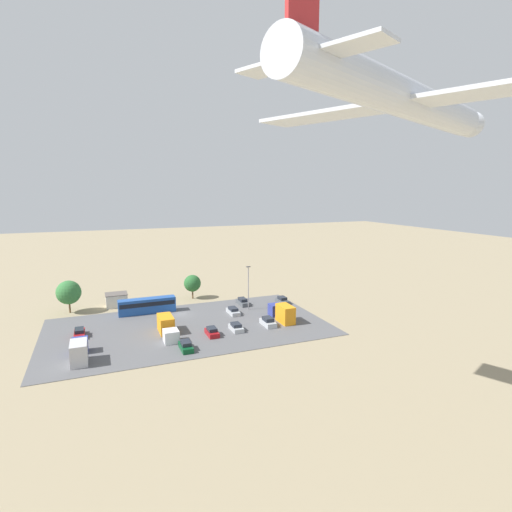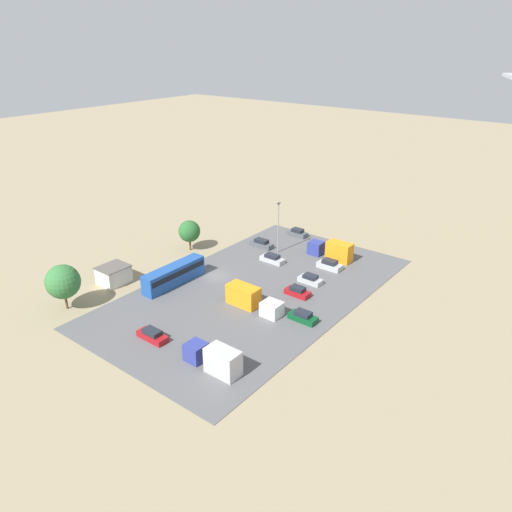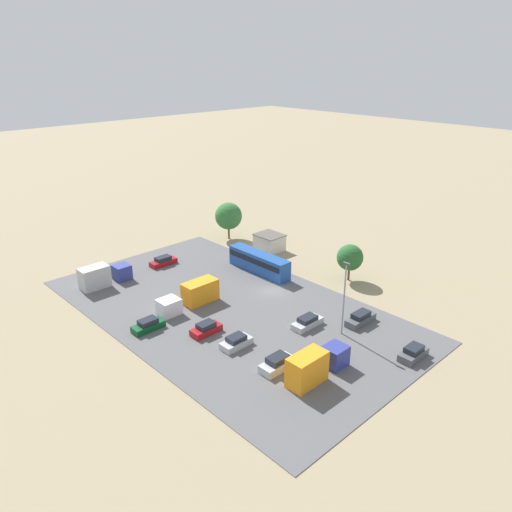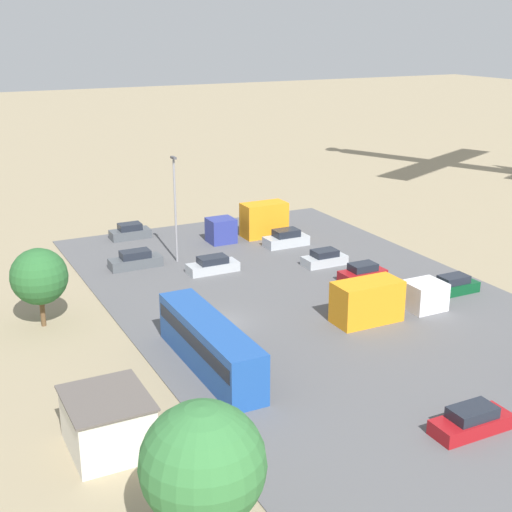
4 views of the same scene
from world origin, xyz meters
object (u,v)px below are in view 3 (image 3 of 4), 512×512
object	(u,v)px
parked_car_3	(236,342)
parked_car_5	(278,364)
parked_car_6	(361,319)
parked_car_7	(163,261)
parked_truck_2	(315,365)
parked_truck_0	(102,276)
bus	(259,262)
parked_car_2	(206,329)
shed_building	(269,242)
parked_truck_1	(192,296)
parked_car_4	(307,322)
parked_car_1	(148,325)
parked_car_0	(413,353)

from	to	relation	value
parked_car_3	parked_car_5	world-z (taller)	parked_car_5
parked_car_6	parked_car_7	bearing A→B (deg)	-167.13
parked_truck_2	parked_car_7	bearing A→B (deg)	171.48
parked_truck_0	bus	bearing A→B (deg)	58.33
parked_car_2	parked_car_5	xyz separation A→B (m)	(-11.64, -1.03, 0.07)
shed_building	parked_car_6	xyz separation A→B (m)	(-27.03, 10.00, -0.76)
bus	parked_truck_2	distance (m)	29.21
parked_car_2	parked_car_3	bearing A→B (deg)	-171.27
parked_car_7	parked_truck_0	xyz separation A→B (m)	(-0.34, 11.16, 0.93)
shed_building	parked_car_2	distance (m)	30.37
parked_truck_1	parked_truck_2	size ratio (longest dim) A/B	1.10
parked_truck_0	parked_truck_2	size ratio (longest dim) A/B	0.94
shed_building	parked_car_4	bearing A→B (deg)	145.35
parked_car_1	parked_car_7	world-z (taller)	parked_car_1
parked_car_4	parked_car_7	bearing A→B (deg)	4.04
shed_building	parked_car_6	world-z (taller)	shed_building
parked_car_1	parked_car_5	world-z (taller)	parked_car_5
bus	parked_car_5	distance (m)	27.03
parked_car_4	bus	bearing A→B (deg)	-23.98
parked_truck_2	parked_car_4	bearing A→B (deg)	135.25
parked_car_7	parked_car_1	bearing A→B (deg)	-38.89
shed_building	parked_car_7	world-z (taller)	shed_building
parked_car_3	parked_car_6	xyz separation A→B (m)	(-7.05, -15.61, 0.07)
parked_truck_1	bus	bearing A→B (deg)	-83.31
parked_truck_2	parked_car_3	bearing A→B (deg)	-169.12
parked_car_1	parked_truck_0	size ratio (longest dim) A/B	0.54
parked_car_0	parked_car_6	xyz separation A→B (m)	(9.06, -2.30, 0.00)
parked_car_6	parked_truck_1	world-z (taller)	parked_truck_1
parked_car_7	parked_truck_2	size ratio (longest dim) A/B	0.54
bus	parked_car_2	bearing A→B (deg)	26.93
bus	parked_truck_2	size ratio (longest dim) A/B	1.41
shed_building	parked_truck_2	world-z (taller)	parked_truck_2
parked_truck_0	parked_car_0	bearing A→B (deg)	21.20
parked_car_5	parked_truck_2	world-z (taller)	parked_truck_2
parked_truck_2	bus	bearing A→B (deg)	148.27
parked_car_1	parked_car_4	xyz separation A→B (m)	(-13.57, -15.48, -0.03)
bus	parked_car_4	bearing A→B (deg)	66.02
bus	parked_car_2	world-z (taller)	bus
parked_car_0	parked_car_7	size ratio (longest dim) A/B	0.88
parked_car_2	parked_truck_2	size ratio (longest dim) A/B	0.48
parked_car_5	parked_truck_2	xyz separation A→B (m)	(-3.97, -1.77, 0.91)
parked_truck_0	parked_car_7	bearing A→B (deg)	91.74
parked_car_0	parked_car_5	size ratio (longest dim) A/B	0.92
parked_car_2	parked_truck_0	bearing A→B (deg)	6.84
parked_car_0	parked_car_2	size ratio (longest dim) A/B	1.00
bus	parked_car_5	size ratio (longest dim) A/B	2.72
parked_car_7	parked_truck_0	distance (m)	11.20
bus	parked_car_0	world-z (taller)	bus
parked_car_1	parked_car_4	size ratio (longest dim) A/B	0.93
parked_car_3	parked_truck_0	world-z (taller)	parked_truck_0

